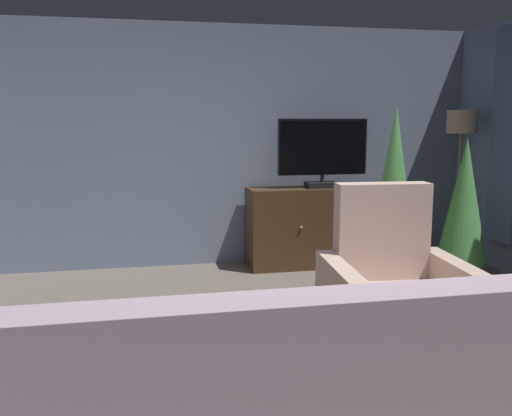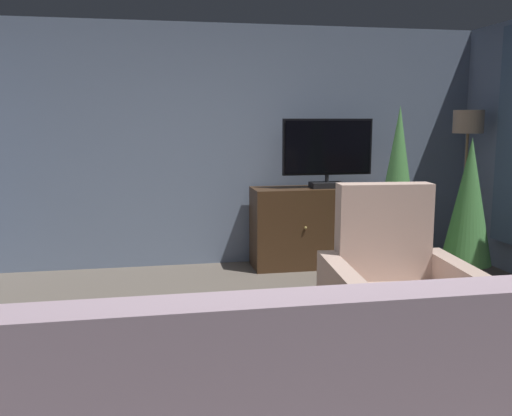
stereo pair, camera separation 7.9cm
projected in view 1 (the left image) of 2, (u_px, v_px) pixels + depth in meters
ground_plane at (306, 377)px, 3.55m from camera, size 6.08×6.35×0.04m
wall_back at (229, 146)px, 6.17m from camera, size 6.08×0.10×2.59m
curtain_panel_far at (508, 136)px, 5.69m from camera, size 0.10×0.44×2.17m
rug_central at (276, 400)px, 3.21m from camera, size 2.11×2.11×0.01m
tv_cabinet at (320, 228)px, 6.16m from camera, size 1.58×0.50×0.86m
television at (323, 151)px, 5.98m from camera, size 0.97×0.20×0.73m
coffee_table at (212, 317)px, 3.44m from camera, size 0.94×0.56×0.46m
tv_remote at (211, 310)px, 3.35m from camera, size 0.17×0.13×0.02m
armchair_angled_to_table at (394, 300)px, 3.93m from camera, size 1.02×0.98×1.13m
potted_plant_leafy_by_curtain at (464, 210)px, 5.10m from camera, size 0.45×0.45×1.43m
potted_plant_on_hearth_side at (393, 197)px, 4.89m from camera, size 0.44×0.44×1.70m
floor_lamp at (461, 138)px, 6.07m from camera, size 0.32×0.32×1.68m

